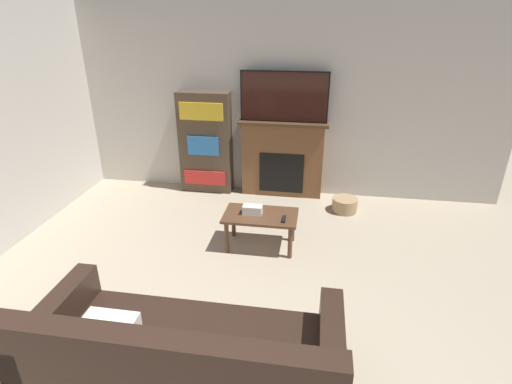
% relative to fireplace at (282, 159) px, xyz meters
% --- Properties ---
extents(wall_back, '(6.57, 0.06, 2.70)m').
position_rel_fireplace_xyz_m(wall_back, '(-0.19, 0.14, 0.79)').
color(wall_back, beige).
rests_on(wall_back, ground_plane).
extents(fireplace, '(1.27, 0.28, 1.12)m').
position_rel_fireplace_xyz_m(fireplace, '(0.00, 0.00, 0.00)').
color(fireplace, brown).
rests_on(fireplace, ground_plane).
extents(tv, '(1.22, 0.03, 0.69)m').
position_rel_fireplace_xyz_m(tv, '(0.00, -0.02, 0.90)').
color(tv, black).
rests_on(tv, fireplace).
extents(couch, '(2.11, 0.95, 0.88)m').
position_rel_fireplace_xyz_m(couch, '(-0.31, -3.61, -0.27)').
color(couch, black).
rests_on(couch, ground_plane).
extents(coffee_table, '(0.84, 0.49, 0.42)m').
position_rel_fireplace_xyz_m(coffee_table, '(-0.09, -1.53, -0.21)').
color(coffee_table, brown).
rests_on(coffee_table, ground_plane).
extents(tissue_box, '(0.22, 0.12, 0.10)m').
position_rel_fireplace_xyz_m(tissue_box, '(-0.19, -1.53, -0.09)').
color(tissue_box, white).
rests_on(tissue_box, coffee_table).
extents(remote_control, '(0.04, 0.15, 0.02)m').
position_rel_fireplace_xyz_m(remote_control, '(0.18, -1.63, -0.13)').
color(remote_control, black).
rests_on(remote_control, coffee_table).
extents(bookshelf, '(0.77, 0.29, 1.50)m').
position_rel_fireplace_xyz_m(bookshelf, '(-1.15, -0.02, 0.19)').
color(bookshelf, '#4C3D2D').
rests_on(bookshelf, ground_plane).
extents(storage_basket, '(0.34, 0.34, 0.19)m').
position_rel_fireplace_xyz_m(storage_basket, '(0.92, -0.44, -0.47)').
color(storage_basket, tan).
rests_on(storage_basket, ground_plane).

